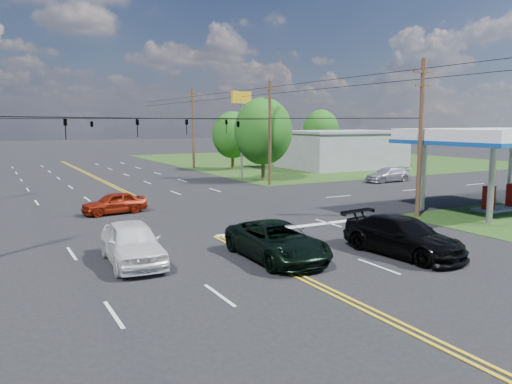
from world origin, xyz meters
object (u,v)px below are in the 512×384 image
tree_right_b (232,135)px  retail_ne (341,150)px  gas_canopy (505,139)px  tree_far_r (321,130)px  pickup_dkgreen (277,241)px  pickup_white (132,243)px  tree_right_a (263,131)px  pole_ne (270,131)px  pole_se (421,136)px  pole_right_far (193,127)px  suv_black (403,236)px

tree_right_b → retail_ne: bearing=-16.5°
gas_canopy → tree_far_r: (14.50, 40.00, -0.17)m
pickup_dkgreen → pickup_white: 5.98m
tree_right_a → pickup_dkgreen: size_ratio=1.44×
pole_ne → pickup_white: 27.06m
pickup_dkgreen → tree_far_r: bearing=53.2°
tree_far_r → pickup_dkgreen: (-33.50, -43.07, -3.76)m
pole_ne → pole_se: bearing=-90.0°
retail_ne → pole_right_far: size_ratio=1.40×
tree_right_b → pickup_white: bearing=-121.7°
pole_se → pickup_white: (-18.02, -1.78, -4.04)m
pole_right_far → pickup_dkgreen: (-12.50, -41.07, -4.38)m
retail_ne → pole_se: (-17.00, -29.00, 2.72)m
gas_canopy → tree_right_b: (-3.00, 34.00, -0.49)m
suv_black → retail_ne: bearing=48.5°
gas_canopy → pole_se: pole_se is taller
pickup_dkgreen → pickup_white: bearing=158.5°
tree_right_b → tree_far_r: size_ratio=0.93×
retail_ne → gas_canopy: size_ratio=1.15×
pole_right_far → tree_right_a: (1.00, -16.00, -0.30)m
tree_right_b → tree_far_r: 18.50m
pole_right_far → suv_black: pole_right_far is taller
suv_black → pickup_white: size_ratio=1.12×
retail_ne → tree_far_r: (4.00, 10.00, 2.34)m
pole_ne → tree_right_b: bearing=76.9°
tree_right_a → pickup_dkgreen: (-13.50, -25.07, -4.08)m
pole_se → tree_right_b: size_ratio=1.34×
retail_ne → pole_right_far: 19.02m
suv_black → tree_right_b: bearing=67.8°
gas_canopy → pickup_dkgreen: gas_canopy is taller
retail_ne → gas_canopy: (-10.50, -30.00, 2.51)m
pole_ne → suv_black: pole_ne is taller
retail_ne → pole_right_far: bearing=154.8°
pole_ne → tree_right_b: size_ratio=1.34×
tree_right_a → tree_far_r: (20.00, 18.00, -0.33)m
pickup_dkgreen → retail_ne: bearing=49.4°
pole_ne → tree_right_a: size_ratio=1.16×
retail_ne → tree_right_b: (-13.50, 4.00, 2.02)m
pole_right_far → tree_right_b: (3.50, -4.00, -0.95)m
retail_ne → tree_right_a: (-16.00, -8.00, 2.67)m
pole_ne → tree_right_b: pole_ne is taller
gas_canopy → retail_ne: bearing=70.7°
pole_right_far → tree_right_b: 5.40m
pole_right_far → pickup_dkgreen: size_ratio=1.76×
pickup_white → tree_far_r: bearing=49.7°
pole_se → pole_right_far: size_ratio=0.95×
pole_ne → suv_black: (-7.28, -24.07, -4.08)m
pole_ne → pickup_dkgreen: 25.70m
retail_ne → pole_se: pole_se is taller
tree_right_a → gas_canopy: bearing=-76.0°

